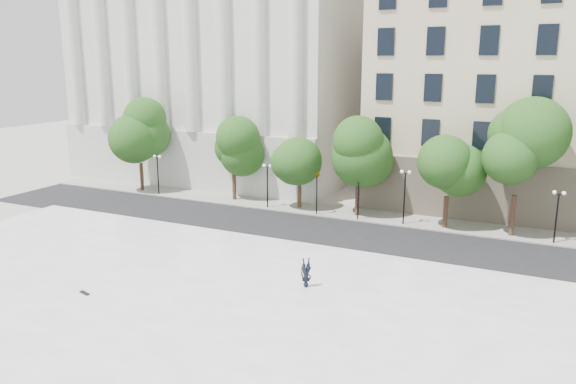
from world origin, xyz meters
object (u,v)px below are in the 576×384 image
(skateboard, at_px, (85,293))
(traffic_light_east, at_px, (359,178))
(traffic_light_west, at_px, (317,173))
(person_lying, at_px, (306,283))

(skateboard, bearing_deg, traffic_light_east, 84.55)
(traffic_light_east, bearing_deg, skateboard, -111.30)
(traffic_light_west, distance_m, traffic_light_east, 3.65)
(traffic_light_west, relative_size, traffic_light_east, 1.02)
(person_lying, bearing_deg, traffic_light_west, 76.64)
(traffic_light_east, distance_m, person_lying, 15.86)
(traffic_light_east, height_order, person_lying, traffic_light_east)
(traffic_light_east, xyz_separation_m, skateboard, (-8.38, -21.50, -3.13))
(skateboard, bearing_deg, person_lying, 45.76)
(traffic_light_west, xyz_separation_m, person_lying, (5.80, -15.44, -3.04))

